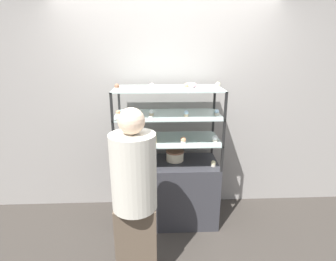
% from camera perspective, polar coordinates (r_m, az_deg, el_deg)
% --- Properties ---
extents(ground_plane, '(20.00, 20.00, 0.00)m').
position_cam_1_polar(ground_plane, '(3.35, -0.00, -18.57)').
color(ground_plane, '#38332D').
extents(back_wall, '(8.00, 0.05, 2.60)m').
position_cam_1_polar(back_wall, '(3.19, -0.32, 5.30)').
color(back_wall, gray).
rests_on(back_wall, ground_plane).
extents(display_base, '(1.12, 0.53, 0.74)m').
position_cam_1_polar(display_base, '(3.15, -0.00, -13.10)').
color(display_base, '#333338').
rests_on(display_base, ground_plane).
extents(display_riser_lower, '(1.12, 0.53, 0.28)m').
position_cam_1_polar(display_riser_lower, '(2.88, -0.00, -2.18)').
color(display_riser_lower, black).
rests_on(display_riser_lower, display_base).
extents(display_riser_middle, '(1.12, 0.53, 0.28)m').
position_cam_1_polar(display_riser_middle, '(2.80, -0.00, 3.21)').
color(display_riser_middle, black).
rests_on(display_riser_middle, display_riser_lower).
extents(display_riser_upper, '(1.12, 0.53, 0.28)m').
position_cam_1_polar(display_riser_upper, '(2.74, -0.00, 8.88)').
color(display_riser_upper, black).
rests_on(display_riser_upper, display_riser_middle).
extents(layer_cake_centerpiece, '(0.20, 0.20, 0.12)m').
position_cam_1_polar(layer_cake_centerpiece, '(3.00, 1.53, -5.43)').
color(layer_cake_centerpiece, beige).
rests_on(layer_cake_centerpiece, display_base).
extents(sheet_cake_frosted, '(0.19, 0.15, 0.06)m').
position_cam_1_polar(sheet_cake_frosted, '(2.80, -4.42, -1.73)').
color(sheet_cake_frosted, '#DBBC84').
rests_on(sheet_cake_frosted, display_riser_lower).
extents(cupcake_0, '(0.05, 0.05, 0.07)m').
position_cam_1_polar(cupcake_0, '(2.92, -9.67, -7.04)').
color(cupcake_0, white).
rests_on(cupcake_0, display_base).
extents(cupcake_1, '(0.05, 0.05, 0.07)m').
position_cam_1_polar(cupcake_1, '(2.84, -3.59, -7.52)').
color(cupcake_1, beige).
rests_on(cupcake_1, display_base).
extents(cupcake_2, '(0.05, 0.05, 0.07)m').
position_cam_1_polar(cupcake_2, '(2.91, 9.84, -7.09)').
color(cupcake_2, beige).
rests_on(cupcake_2, display_base).
extents(price_tag_0, '(0.04, 0.00, 0.04)m').
position_cam_1_polar(price_tag_0, '(2.75, -5.40, -8.70)').
color(price_tag_0, white).
rests_on(price_tag_0, display_base).
extents(cupcake_3, '(0.06, 0.06, 0.07)m').
position_cam_1_polar(cupcake_3, '(2.83, -10.34, -1.72)').
color(cupcake_3, '#CCB28C').
rests_on(cupcake_3, display_riser_lower).
extents(cupcake_4, '(0.06, 0.06, 0.07)m').
position_cam_1_polar(cupcake_4, '(2.74, 3.37, -2.14)').
color(cupcake_4, white).
rests_on(cupcake_4, display_riser_lower).
extents(cupcake_5, '(0.06, 0.06, 0.07)m').
position_cam_1_polar(cupcake_5, '(2.83, 10.19, -1.75)').
color(cupcake_5, beige).
rests_on(cupcake_5, display_riser_lower).
extents(price_tag_1, '(0.04, 0.00, 0.04)m').
position_cam_1_polar(price_tag_1, '(2.67, 6.72, -3.06)').
color(price_tag_1, white).
rests_on(price_tag_1, display_riser_lower).
extents(cupcake_6, '(0.05, 0.05, 0.06)m').
position_cam_1_polar(cupcake_6, '(2.75, -10.80, 3.71)').
color(cupcake_6, white).
rests_on(cupcake_6, display_riser_middle).
extents(cupcake_7, '(0.05, 0.05, 0.06)m').
position_cam_1_polar(cupcake_7, '(2.73, -3.64, 3.89)').
color(cupcake_7, '#CCB28C').
rests_on(cupcake_7, display_riser_middle).
extents(cupcake_8, '(0.05, 0.05, 0.06)m').
position_cam_1_polar(cupcake_8, '(2.70, 4.00, 3.69)').
color(cupcake_8, '#CCB28C').
rests_on(cupcake_8, display_riser_middle).
extents(cupcake_9, '(0.05, 0.05, 0.06)m').
position_cam_1_polar(cupcake_9, '(2.79, 10.56, 3.91)').
color(cupcake_9, beige).
rests_on(cupcake_9, display_riser_middle).
extents(price_tag_2, '(0.04, 0.00, 0.04)m').
position_cam_1_polar(price_tag_2, '(2.55, -3.83, 2.65)').
color(price_tag_2, white).
rests_on(price_tag_2, display_riser_middle).
extents(cupcake_10, '(0.05, 0.05, 0.07)m').
position_cam_1_polar(cupcake_10, '(2.62, -11.04, 9.25)').
color(cupcake_10, beige).
rests_on(cupcake_10, display_riser_upper).
extents(cupcake_11, '(0.05, 0.05, 0.07)m').
position_cam_1_polar(cupcake_11, '(2.62, -3.53, 9.55)').
color(cupcake_11, beige).
rests_on(cupcake_11, display_riser_upper).
extents(cupcake_12, '(0.05, 0.05, 0.07)m').
position_cam_1_polar(cupcake_12, '(2.62, 3.99, 9.52)').
color(cupcake_12, white).
rests_on(cupcake_12, display_riser_upper).
extents(cupcake_13, '(0.05, 0.05, 0.07)m').
position_cam_1_polar(cupcake_13, '(2.75, 10.79, 9.66)').
color(cupcake_13, beige).
rests_on(cupcake_13, display_riser_upper).
extents(price_tag_3, '(0.04, 0.00, 0.04)m').
position_cam_1_polar(price_tag_3, '(2.51, 5.12, 8.92)').
color(price_tag_3, white).
rests_on(price_tag_3, display_riser_upper).
extents(donut_glazed, '(0.13, 0.13, 0.04)m').
position_cam_1_polar(donut_glazed, '(2.82, 4.99, 9.84)').
color(donut_glazed, '#EFB2BC').
rests_on(donut_glazed, display_riser_upper).
extents(customer_figure, '(0.36, 0.36, 1.56)m').
position_cam_1_polar(customer_figure, '(2.21, -7.28, -13.71)').
color(customer_figure, brown).
rests_on(customer_figure, ground_plane).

